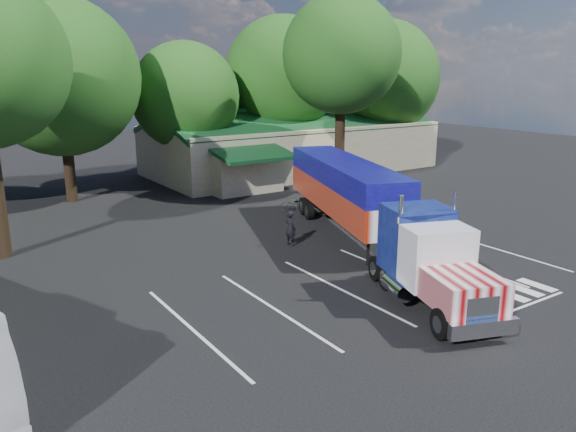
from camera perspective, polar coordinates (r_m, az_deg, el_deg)
ground at (r=27.13m, az=-2.55°, el=-3.55°), size 120.00×120.00×0.00m
event_hall at (r=48.60m, az=0.34°, el=7.21°), size 24.20×14.12×5.55m
tree_row_c at (r=39.17m, az=-22.13°, el=12.95°), size 10.00×10.00×13.05m
tree_row_d at (r=43.24m, az=-10.39°, el=11.88°), size 8.00×8.00×10.60m
tree_row_e at (r=47.95m, az=-0.53°, el=14.15°), size 9.60×9.60×12.90m
tree_row_f at (r=53.22m, az=9.51°, el=13.68°), size 10.40×10.40×13.00m
tree_near_right at (r=39.41m, az=5.47°, el=16.00°), size 8.00×8.00×13.50m
semi_truck at (r=27.27m, az=7.56°, el=1.46°), size 8.88×19.11×4.08m
woman at (r=27.70m, az=0.26°, el=-1.25°), size 0.56×0.72×1.76m
bicycle at (r=34.42m, az=0.41°, el=1.10°), size 1.39×1.60×0.83m
silver_sedan at (r=40.68m, az=-6.38°, el=3.44°), size 4.10×2.07×1.29m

